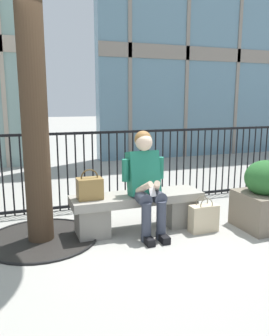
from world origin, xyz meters
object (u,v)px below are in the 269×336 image
(handbag_on_bench, at_px, (90,188))
(planter, at_px, (264,197))
(shopping_bag, at_px, (204,218))
(stone_bench, at_px, (137,208))
(seated_person_with_phone, at_px, (146,180))

(handbag_on_bench, bearing_deg, planter, -12.30)
(shopping_bag, xyz_separation_m, planter, (0.76, -0.13, 0.22))
(handbag_on_bench, xyz_separation_m, planter, (2.07, -0.45, -0.18))
(stone_bench, bearing_deg, seated_person_with_phone, -65.41)
(stone_bench, height_order, seated_person_with_phone, seated_person_with_phone)
(stone_bench, distance_m, planter, 1.57)
(planter, bearing_deg, handbag_on_bench, 167.70)
(seated_person_with_phone, distance_m, handbag_on_bench, 0.65)
(seated_person_with_phone, distance_m, planter, 1.49)
(stone_bench, bearing_deg, shopping_bag, -24.20)
(seated_person_with_phone, xyz_separation_m, handbag_on_bench, (-0.64, 0.12, -0.07))
(stone_bench, height_order, planter, planter)
(stone_bench, relative_size, handbag_on_bench, 4.60)
(stone_bench, relative_size, shopping_bag, 3.72)
(stone_bench, height_order, shopping_bag, stone_bench)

